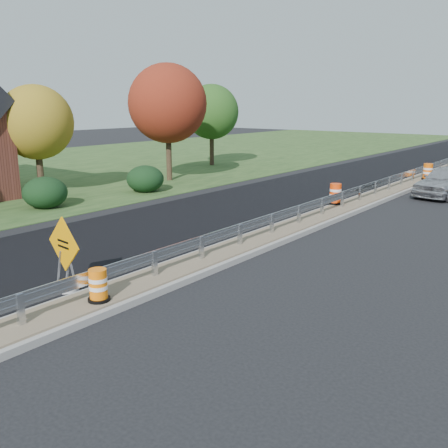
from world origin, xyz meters
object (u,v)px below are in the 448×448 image
Objects in this scene: barrel_median_near at (98,286)px; barrel_median_mid at (335,194)px; caution_sign at (66,272)px; barrel_median_far at (428,172)px; car_silver at (446,181)px.

barrel_median_mid is (-0.80, 14.52, 0.09)m from barrel_median_near.
caution_sign is 1.72m from barrel_median_near.
barrel_median_far reaches higher than barrel_median_mid.
barrel_median_far is at bearing 125.52° from car_silver.
barrel_median_near is 14.54m from barrel_median_mid.
caution_sign is 21.31m from car_silver.
barrel_median_mid is at bearing 91.36° from caution_sign.
car_silver is (3.24, 6.65, 0.13)m from barrel_median_mid.
barrel_median_far reaches higher than barrel_median_near.
barrel_median_far is at bearing 84.14° from barrel_median_mid.
barrel_median_near is 25.23m from barrel_median_far.
caution_sign is 25.04m from barrel_median_far.
barrel_median_far is (0.30, 25.23, 0.10)m from barrel_median_near.
caution_sign is at bearing 171.08° from barrel_median_near.
barrel_median_near is at bearing -86.86° from barrel_median_mid.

